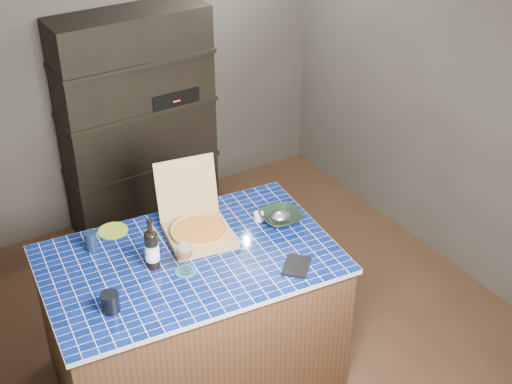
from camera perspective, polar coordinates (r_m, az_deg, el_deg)
room at (r=4.37m, az=-1.59°, el=2.11°), size 3.50×3.50×3.50m
shelving_unit at (r=5.75m, az=-9.38°, el=5.51°), size 1.20×0.41×1.80m
kitchen_island at (r=4.44m, az=-5.06°, el=-9.99°), size 1.79×1.24×0.92m
pizza_box at (r=4.29m, az=-4.67°, el=-2.88°), size 0.45×0.52×0.41m
mead_bottle at (r=4.03m, az=-8.34°, el=-4.50°), size 0.08×0.08×0.32m
teal_trivet at (r=4.04m, az=-5.63°, el=-6.34°), size 0.12×0.12×0.01m
wine_glass at (r=3.96m, az=-5.74°, el=-4.77°), size 0.09×0.09×0.20m
tumbler at (r=3.82m, az=-11.57°, el=-8.64°), size 0.10×0.10×0.11m
dvd_case at (r=4.06m, az=3.27°, el=-5.92°), size 0.24×0.23×0.02m
bowl at (r=4.42m, az=2.00°, el=-2.04°), size 0.27×0.27×0.06m
foil_contents at (r=4.41m, az=2.00°, el=-1.95°), size 0.13×0.11×0.06m
white_jar at (r=4.43m, az=0.23°, el=-1.97°), size 0.06×0.06×0.05m
navy_cup at (r=4.27m, az=-13.07°, el=-3.82°), size 0.08×0.08×0.12m
green_trivet at (r=4.43m, az=-11.37°, el=-3.06°), size 0.18×0.18×0.01m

